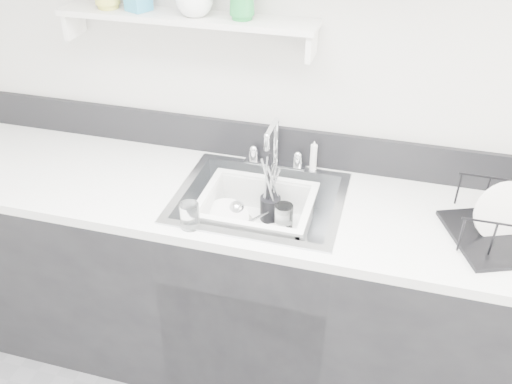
% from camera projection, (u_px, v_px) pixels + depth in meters
% --- Properties ---
extents(room_shell, '(3.50, 3.00, 2.60)m').
position_uv_depth(room_shell, '(149.00, 95.00, 1.02)').
color(room_shell, silver).
rests_on(room_shell, ground).
extents(counter_run, '(3.20, 0.62, 0.92)m').
position_uv_depth(counter_run, '(259.00, 286.00, 2.34)').
color(counter_run, black).
rests_on(counter_run, ground).
extents(backsplash, '(3.20, 0.02, 0.16)m').
position_uv_depth(backsplash, '(278.00, 144.00, 2.28)').
color(backsplash, black).
rests_on(backsplash, counter_run).
extents(sink, '(0.64, 0.52, 0.20)m').
position_uv_depth(sink, '(259.00, 217.00, 2.13)').
color(sink, silver).
rests_on(sink, counter_run).
extents(faucet, '(0.26, 0.18, 0.23)m').
position_uv_depth(faucet, '(275.00, 154.00, 2.25)').
color(faucet, silver).
rests_on(faucet, counter_run).
extents(side_sprayer, '(0.03, 0.03, 0.14)m').
position_uv_depth(side_sprayer, '(314.00, 156.00, 2.21)').
color(side_sprayer, white).
rests_on(side_sprayer, counter_run).
extents(wall_shelf, '(1.00, 0.16, 0.12)m').
position_uv_depth(wall_shelf, '(186.00, 20.00, 2.02)').
color(wall_shelf, silver).
rests_on(wall_shelf, room_shell).
extents(wash_tub, '(0.50, 0.44, 0.17)m').
position_uv_depth(wash_tub, '(257.00, 216.00, 2.13)').
color(wash_tub, white).
rests_on(wash_tub, sink).
extents(plate_stack, '(0.23, 0.22, 0.09)m').
position_uv_depth(plate_stack, '(228.00, 224.00, 2.16)').
color(plate_stack, white).
rests_on(plate_stack, wash_tub).
extents(utensil_cup, '(0.08, 0.08, 0.28)m').
position_uv_depth(utensil_cup, '(270.00, 206.00, 2.20)').
color(utensil_cup, black).
rests_on(utensil_cup, wash_tub).
extents(ladle, '(0.29, 0.19, 0.08)m').
position_uv_depth(ladle, '(250.00, 219.00, 2.16)').
color(ladle, silver).
rests_on(ladle, wash_tub).
extents(tumbler_in_tub, '(0.10, 0.10, 0.11)m').
position_uv_depth(tumbler_in_tub, '(284.00, 217.00, 2.15)').
color(tumbler_in_tub, white).
rests_on(tumbler_in_tub, wash_tub).
extents(tumbler_counter, '(0.09, 0.09, 0.10)m').
position_uv_depth(tumbler_counter, '(190.00, 216.00, 1.91)').
color(tumbler_counter, white).
rests_on(tumbler_counter, counter_run).
extents(bowl_small, '(0.13, 0.13, 0.04)m').
position_uv_depth(bowl_small, '(275.00, 236.00, 2.10)').
color(bowl_small, white).
rests_on(bowl_small, wash_tub).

